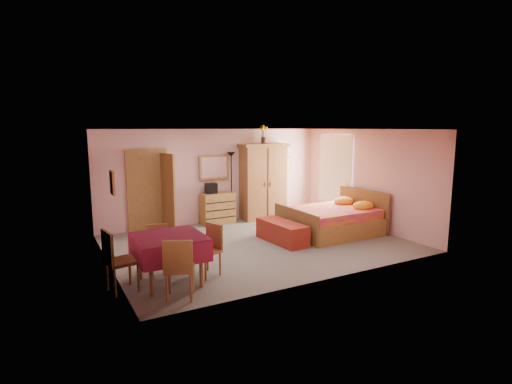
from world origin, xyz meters
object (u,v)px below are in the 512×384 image
chest_of_drawers (218,208)px  chair_south (179,268)px  stereo (211,188)px  dining_table (170,260)px  sunflower_vase (264,134)px  bench (282,232)px  bed (331,213)px  wardrobe (263,182)px  chair_west (122,261)px  wall_mirror (214,167)px  chair_north (158,248)px  floor_lamp (231,187)px  chair_east (206,251)px

chest_of_drawers → chair_south: (-2.46, -4.23, 0.06)m
stereo → dining_table: stereo is taller
sunflower_vase → bench: size_ratio=0.37×
bed → dining_table: bearing=-164.7°
wardrobe → dining_table: (-3.84, -3.53, -0.67)m
chair_west → chair_south: bearing=37.7°
wall_mirror → sunflower_vase: 1.73m
wall_mirror → chair_north: wall_mirror is taller
bed → chair_south: size_ratio=2.30×
floor_lamp → chair_north: floor_lamp is taller
dining_table → chair_west: size_ratio=1.10×
bench → bed: bearing=2.8°
stereo → bench: bearing=-72.1°
floor_lamp → sunflower_vase: size_ratio=3.74×
chest_of_drawers → chair_east: 3.94m
wall_mirror → chair_east: bearing=-114.2°
dining_table → chair_north: 0.72m
dining_table → chest_of_drawers: bearing=55.9°
chair_north → bed: bearing=-159.0°
wall_mirror → wardrobe: (1.41, -0.26, -0.46)m
sunflower_vase → dining_table: 5.69m
floor_lamp → bench: (0.15, -2.43, -0.75)m
wardrobe → dining_table: size_ratio=1.92×
chest_of_drawers → chair_north: size_ratio=1.08×
stereo → wardrobe: size_ratio=0.14×
sunflower_vase → bed: (0.61, -2.35, -1.92)m
chest_of_drawers → wardrobe: (1.41, -0.05, 0.66)m
chair_north → chair_west: chair_west is taller
chair_east → chair_north: bearing=26.4°
sunflower_vase → chair_south: 6.13m
stereo → sunflower_vase: 2.20m
bed → dining_table: (-4.51, -1.27, -0.10)m
wall_mirror → chair_south: bearing=-118.3°
bed → wall_mirror: bearing=129.3°
wall_mirror → dining_table: size_ratio=0.76×
wardrobe → bed: (0.67, -2.27, -0.57)m
stereo → chair_west: (-3.02, -3.56, -0.49)m
floor_lamp → wardrobe: (0.97, -0.09, 0.11)m
wardrobe → sunflower_vase: size_ratio=4.14×
wall_mirror → chair_east: 4.27m
floor_lamp → bed: 2.91m
floor_lamp → chair_east: (-2.18, -3.58, -0.52)m
stereo → chair_north: bearing=-128.0°
dining_table → bed: bearing=15.7°
wardrobe → chair_east: wardrobe is taller
chair_north → chair_south: bearing=102.8°
dining_table → stereo: bearing=58.0°
chair_west → chair_north: bearing=122.4°
bench → stereo: bearing=107.9°
chest_of_drawers → bed: 3.12m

